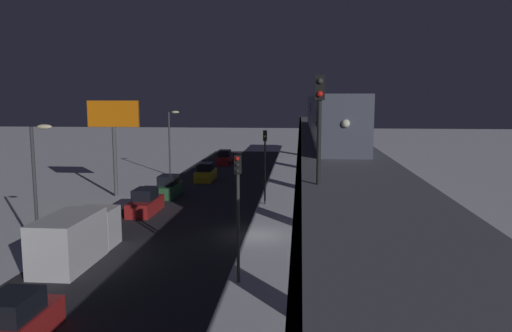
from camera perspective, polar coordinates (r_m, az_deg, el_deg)
The scene contains 16 objects.
ground_plane at distance 33.62m, azimuth -0.05°, elevation -7.96°, with size 240.00×240.00×0.00m, color white.
avenue_asphalt at distance 34.71m, azimuth -10.36°, elevation -7.57°, with size 11.00×104.68×0.01m, color #28282D.
elevated_railway at distance 32.55m, azimuth 9.03°, elevation 0.67°, with size 5.00×104.68×5.96m.
subway_train at distance 44.46m, azimuth 8.17°, elevation 5.94°, with size 2.94×36.87×3.40m.
rail_signal at distance 18.24m, azimuth 7.30°, elevation 6.34°, with size 0.36×0.41×4.00m.
sedan_red at distance 69.13m, azimuth -3.65°, elevation 0.86°, with size 1.91×4.52×1.97m.
sedan_green at distance 47.34m, azimuth -10.03°, elevation -2.45°, with size 1.80×4.46×1.97m.
sedan_red_2 at distance 21.29m, azimuth -26.06°, elevation -16.08°, with size 1.80×4.46×1.97m.
sedan_yellow at distance 55.68m, azimuth -5.80°, elevation -0.84°, with size 1.80×4.56×1.97m.
sedan_red_3 at distance 40.77m, azimuth -12.59°, elevation -4.18°, with size 1.80×4.69×1.97m.
delivery_van at distance 30.04m, azimuth -19.87°, elevation -7.69°, with size 2.40×7.40×2.80m.
traffic_light_near at distance 24.34m, azimuth -2.08°, elevation -3.91°, with size 0.32×0.44×6.40m.
traffic_light_mid at distance 42.47m, azimuth 1.04°, elevation 1.13°, with size 0.32×0.44×6.40m.
commercial_billboard at distance 47.64m, azimuth -16.03°, elevation 4.73°, with size 4.80×0.36×8.90m.
street_lamp_near at distance 31.47m, azimuth -23.77°, elevation -0.75°, with size 1.35×0.44×7.65m.
street_lamp_far at distance 59.36m, azimuth -9.72°, elevation 3.53°, with size 1.35×0.44×7.65m.
Camera 1 is at (-2.93, 32.22, 9.14)m, focal length 34.85 mm.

